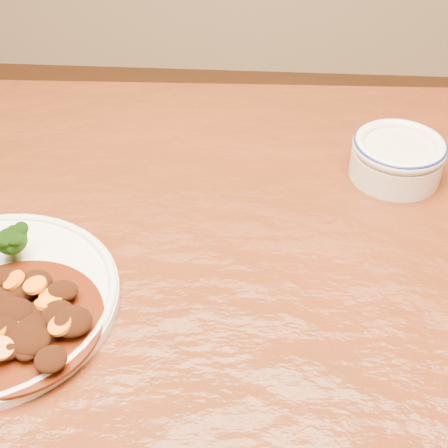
{
  "coord_description": "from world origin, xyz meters",
  "views": [
    {
      "loc": [
        0.04,
        -0.5,
        1.25
      ],
      "look_at": [
        0.0,
        0.06,
        0.77
      ],
      "focal_mm": 50.0,
      "sensor_mm": 36.0,
      "label": 1
    }
  ],
  "objects": [
    {
      "name": "dip_bowl",
      "position": [
        0.23,
        0.2,
        0.78
      ],
      "size": [
        0.12,
        0.12,
        0.06
      ],
      "rotation": [
        0.0,
        0.0,
        0.04
      ],
      "color": "beige",
      "rests_on": "dining_table"
    },
    {
      "name": "mince_stew",
      "position": [
        -0.19,
        -0.1,
        0.77
      ],
      "size": [
        0.18,
        0.18,
        0.03
      ],
      "color": "#4E1508",
      "rests_on": "dinner_plate"
    },
    {
      "name": "dining_table",
      "position": [
        0.0,
        0.0,
        0.67
      ],
      "size": [
        1.53,
        0.94,
        0.75
      ],
      "rotation": [
        0.0,
        0.0,
        0.03
      ],
      "color": "#59220F",
      "rests_on": "ground"
    }
  ]
}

